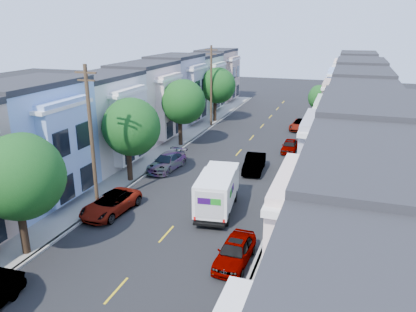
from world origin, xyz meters
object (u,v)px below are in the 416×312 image
Objects in this scene: tree_far_r at (320,98)px; parked_left_c at (111,204)px; utility_pole_far at (211,86)px; parked_left_d at (167,162)px; parked_right_d at (300,125)px; tree_d at (182,102)px; tree_b at (19,177)px; parked_right_b at (235,251)px; tree_e at (217,86)px; lead_sedan at (254,163)px; parked_right_c at (290,146)px; tree_c at (130,127)px; fedex_truck at (217,190)px; utility_pole_near at (92,139)px.

parked_left_c is (-11.79, -29.22, -3.24)m from tree_far_r.
tree_far_r is 13.54m from utility_pole_far.
parked_left_d is 1.02× the size of parked_right_d.
tree_d reaches higher than parked_right_d.
parked_right_d is at bearing 45.27° from tree_d.
parked_right_b is at bearing 15.02° from tree_b.
lead_sedan is (9.00, -17.44, -4.14)m from tree_e.
parked_right_d is (9.80, 28.13, -0.04)m from parked_left_c.
tree_far_r is 1.27× the size of parked_right_b.
tree_e is 15.99m from parked_right_c.
fedex_truck is (8.32, -3.05, -3.13)m from tree_c.
tree_far_r is (13.20, 12.39, -0.90)m from tree_d.
tree_e is at bearing 112.83° from lead_sedan.
utility_pole_far is at bearing 100.38° from parked_left_d.
tree_far_r is at bearing 65.35° from utility_pole_near.
fedex_truck is at bearing -59.50° from tree_d.
parked_left_d is (1.40, -16.96, -4.44)m from utility_pole_far.
tree_c reaches higher than lead_sedan.
tree_d is 1.51× the size of parked_left_d.
parked_right_b is (11.20, -32.22, -4.18)m from tree_e.
tree_d is at bearing 90.01° from utility_pole_near.
parked_left_d is at bearing -85.28° from utility_pole_far.
utility_pole_near is (0.00, -5.31, 0.43)m from tree_c.
tree_b is at bearing -115.26° from parked_right_c.
tree_d is 1.65× the size of parked_right_b.
tree_b is 12.02m from tree_c.
tree_far_r reaches higher than lead_sedan.
parked_right_d is (2.89, 25.42, -0.95)m from fedex_truck.
parked_left_d is (1.40, -7.33, -4.12)m from tree_d.
utility_pole_near is 2.02× the size of parked_left_c.
utility_pole_far is 1.68× the size of fedex_truck.
tree_d is 1.46× the size of parked_left_c.
fedex_truck is at bearing -20.17° from tree_c.
tree_c is 14.93m from parked_right_b.
tree_e reaches higher than parked_right_c.
tree_c is 5.33m from utility_pole_near.
parked_right_b is at bearing -60.84° from tree_d.
parked_right_b is (11.20, 3.01, -4.10)m from tree_b.
tree_far_r is 1.19× the size of parked_right_d.
utility_pole_near reaches higher than tree_b.
fedex_truck is at bearing 117.36° from parked_right_b.
tree_b is at bearing -96.86° from parked_left_c.
parked_left_d is at bearing 95.77° from parked_left_c.
parked_right_c is (0.00, 21.63, -0.08)m from parked_right_b.
tree_e reaches higher than tree_d.
utility_pole_far is at bearing 90.00° from tree_b.
utility_pole_near reaches higher than fedex_truck.
utility_pole_far is (0.00, 32.71, 0.35)m from tree_b.
utility_pole_far is at bearing 116.62° from lead_sedan.
tree_b is 32.71m from utility_pole_far.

